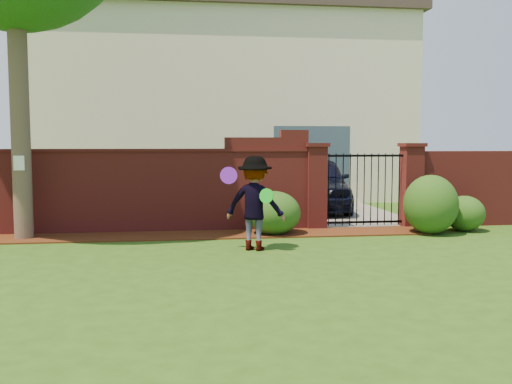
{
  "coord_description": "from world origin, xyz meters",
  "views": [
    {
      "loc": [
        -0.58,
        -8.1,
        1.88
      ],
      "look_at": [
        0.72,
        1.4,
        1.05
      ],
      "focal_mm": 39.77,
      "sensor_mm": 36.0,
      "label": 1
    }
  ],
  "objects": [
    {
      "name": "man",
      "position": [
        0.72,
        1.66,
        0.83
      ],
      "size": [
        1.23,
        1.01,
        1.65
      ],
      "primitive_type": "imported",
      "rotation": [
        0.0,
        0.0,
        2.71
      ],
      "color": "gray",
      "rests_on": "ground"
    },
    {
      "name": "paper_notice",
      "position": [
        -3.6,
        3.21,
        1.5
      ],
      "size": [
        0.2,
        0.01,
        0.28
      ],
      "primitive_type": "cube",
      "color": "white",
      "rests_on": "tree"
    },
    {
      "name": "pillar_right",
      "position": [
        4.6,
        4.0,
        0.96
      ],
      "size": [
        0.5,
        0.5,
        1.88
      ],
      "color": "maroon",
      "rests_on": "ground"
    },
    {
      "name": "mulch_bed",
      "position": [
        -0.95,
        3.34,
        0.01
      ],
      "size": [
        11.1,
        1.08,
        0.03
      ],
      "primitive_type": "cube",
      "color": "#39180A",
      "rests_on": "ground"
    },
    {
      "name": "shrub_left",
      "position": [
        1.34,
        3.26,
        0.45
      ],
      "size": [
        1.1,
        1.1,
        0.9
      ],
      "primitive_type": "ellipsoid",
      "color": "#184514",
      "rests_on": "ground"
    },
    {
      "name": "ground",
      "position": [
        0.0,
        0.0,
        -0.01
      ],
      "size": [
        80.0,
        80.0,
        0.01
      ],
      "primitive_type": "cube",
      "color": "#264812",
      "rests_on": "ground"
    },
    {
      "name": "iron_gate",
      "position": [
        3.5,
        4.0,
        0.85
      ],
      "size": [
        1.78,
        0.03,
        1.6
      ],
      "color": "black",
      "rests_on": "ground"
    },
    {
      "name": "shrub_right",
      "position": [
        5.47,
        3.2,
        0.38
      ],
      "size": [
        0.85,
        0.85,
        0.76
      ],
      "primitive_type": "ellipsoid",
      "color": "#184514",
      "rests_on": "ground"
    },
    {
      "name": "driveway",
      "position": [
        3.5,
        8.0,
        0.01
      ],
      "size": [
        3.2,
        8.0,
        0.01
      ],
      "primitive_type": "cube",
      "color": "slate",
      "rests_on": "ground"
    },
    {
      "name": "pillar_left",
      "position": [
        2.4,
        4.0,
        0.96
      ],
      "size": [
        0.5,
        0.5,
        1.88
      ],
      "color": "maroon",
      "rests_on": "ground"
    },
    {
      "name": "shrub_middle",
      "position": [
        4.57,
        2.92,
        0.61
      ],
      "size": [
        1.12,
        1.12,
        1.23
      ],
      "primitive_type": "ellipsoid",
      "color": "#184514",
      "rests_on": "ground"
    },
    {
      "name": "car",
      "position": [
        3.17,
        7.16,
        0.76
      ],
      "size": [
        2.55,
        4.7,
        1.52
      ],
      "primitive_type": "imported",
      "rotation": [
        0.0,
        0.0,
        -0.18
      ],
      "color": "black",
      "rests_on": "ground"
    },
    {
      "name": "frisbee_green",
      "position": [
        0.9,
        1.41,
        0.98
      ],
      "size": [
        0.25,
        0.19,
        0.26
      ],
      "primitive_type": "cylinder",
      "rotation": [
        1.43,
        0.0,
        -0.59
      ],
      "color": "green",
      "rests_on": "man"
    },
    {
      "name": "brick_wall_return",
      "position": [
        6.6,
        4.0,
        0.85
      ],
      "size": [
        4.0,
        0.25,
        1.7
      ],
      "primitive_type": "cube",
      "color": "maroon",
      "rests_on": "ground"
    },
    {
      "name": "frisbee_purple",
      "position": [
        0.28,
        1.66,
        1.32
      ],
      "size": [
        0.31,
        0.12,
        0.3
      ],
      "primitive_type": "cylinder",
      "rotation": [
        1.36,
        0.0,
        -0.09
      ],
      "color": "purple",
      "rests_on": "man"
    },
    {
      "name": "brick_wall",
      "position": [
        -2.01,
        4.0,
        0.93
      ],
      "size": [
        8.7,
        0.31,
        2.16
      ],
      "color": "maroon",
      "rests_on": "ground"
    },
    {
      "name": "house",
      "position": [
        1.0,
        12.0,
        3.16
      ],
      "size": [
        12.4,
        6.4,
        6.3
      ],
      "color": "#EFE8C8",
      "rests_on": "ground"
    }
  ]
}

